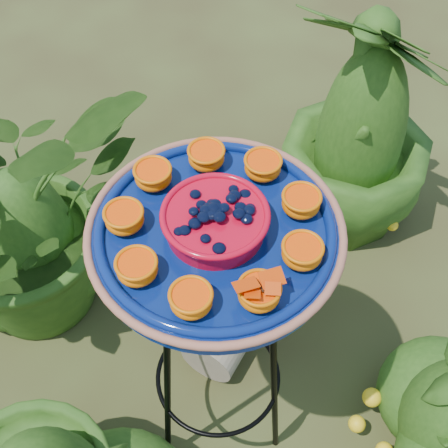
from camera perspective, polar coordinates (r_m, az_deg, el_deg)
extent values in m
plane|color=#322816|center=(2.02, -0.08, -15.14)|extent=(20.00, 20.00, 0.00)
torus|color=black|center=(1.19, -0.77, -2.10)|extent=(0.31, 0.31, 0.02)
torus|color=black|center=(1.70, -0.55, -13.68)|extent=(0.38, 0.38, 0.01)
cylinder|color=black|center=(1.65, -1.15, -7.05)|extent=(0.03, 0.09, 0.90)
cylinder|color=black|center=(1.55, -5.19, -14.60)|extent=(0.09, 0.05, 0.90)
cylinder|color=black|center=(1.56, 4.58, -13.61)|extent=(0.08, 0.07, 0.90)
cylinder|color=navy|center=(1.16, -0.78, -1.16)|extent=(0.54, 0.54, 0.04)
torus|color=#A15E48|center=(1.15, -0.79, -0.61)|extent=(0.48, 0.48, 0.02)
torus|color=navy|center=(1.14, -0.80, -0.49)|extent=(0.45, 0.45, 0.02)
cylinder|color=red|center=(1.13, -0.81, 0.14)|extent=(0.21, 0.21, 0.05)
torus|color=red|center=(1.11, -0.82, 0.86)|extent=(0.20, 0.20, 0.01)
ellipsoid|color=black|center=(1.10, -0.82, 1.06)|extent=(0.16, 0.16, 0.03)
ellipsoid|color=orange|center=(1.17, 7.04, 1.84)|extent=(0.07, 0.07, 0.04)
cylinder|color=#FF5805|center=(1.15, 7.13, 2.41)|extent=(0.07, 0.07, 0.01)
ellipsoid|color=orange|center=(1.22, 3.56, 5.15)|extent=(0.07, 0.07, 0.04)
cylinder|color=#FF5805|center=(1.21, 3.60, 5.73)|extent=(0.07, 0.07, 0.01)
ellipsoid|color=orange|center=(1.24, -1.62, 6.05)|extent=(0.07, 0.07, 0.04)
cylinder|color=#FF5805|center=(1.22, -1.64, 6.63)|extent=(0.07, 0.07, 0.01)
ellipsoid|color=orange|center=(1.21, -6.48, 4.28)|extent=(0.07, 0.07, 0.04)
cylinder|color=#FF5805|center=(1.20, -6.56, 4.85)|extent=(0.07, 0.07, 0.01)
ellipsoid|color=orange|center=(1.15, -9.07, 0.39)|extent=(0.07, 0.07, 0.04)
cylinder|color=#FF5805|center=(1.14, -9.19, 0.95)|extent=(0.07, 0.07, 0.01)
ellipsoid|color=orange|center=(1.08, -7.94, -4.14)|extent=(0.07, 0.07, 0.04)
cylinder|color=#FF5805|center=(1.07, -8.04, -3.61)|extent=(0.07, 0.07, 0.01)
ellipsoid|color=orange|center=(1.04, -3.02, -7.05)|extent=(0.07, 0.07, 0.04)
cylinder|color=#FF5805|center=(1.02, -3.06, -6.54)|extent=(0.07, 0.07, 0.01)
ellipsoid|color=orange|center=(1.05, 3.21, -6.44)|extent=(0.07, 0.07, 0.04)
cylinder|color=#FF5805|center=(1.03, 3.25, -5.92)|extent=(0.07, 0.07, 0.01)
ellipsoid|color=orange|center=(1.10, 7.13, -2.72)|extent=(0.07, 0.07, 0.04)
cylinder|color=#FF5805|center=(1.08, 7.22, -2.18)|extent=(0.07, 0.07, 0.01)
cylinder|color=black|center=(1.02, 3.28, -5.62)|extent=(0.01, 0.03, 0.00)
cube|color=#E83B04|center=(1.02, 2.01, -5.56)|extent=(0.04, 0.03, 0.01)
cube|color=#E83B04|center=(1.02, 4.42, -4.93)|extent=(0.04, 0.03, 0.01)
cylinder|color=gray|center=(2.07, 1.91, -7.02)|extent=(0.49, 0.49, 0.17)
imported|color=#224712|center=(1.95, -18.34, 1.36)|extent=(1.01, 0.96, 0.86)
imported|color=#224712|center=(2.11, 12.55, 8.87)|extent=(0.72, 0.72, 0.92)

